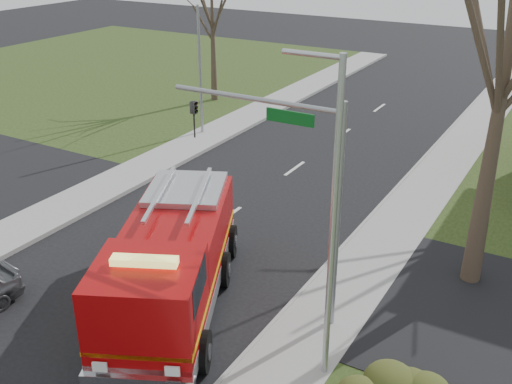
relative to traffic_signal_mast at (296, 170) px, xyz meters
The scene contains 9 objects.
ground 7.18m from the traffic_signal_mast, 163.94° to the right, with size 120.00×120.00×0.00m, color black.
sidewalk_right 4.97m from the traffic_signal_mast, 56.58° to the right, with size 2.40×80.00×0.15m, color gray.
sidewalk_left 12.41m from the traffic_signal_mast, behind, with size 2.40×80.00×0.15m, color gray.
bare_tree_near 6.78m from the traffic_signal_mast, 46.37° to the left, with size 6.00×6.00×12.00m.
bare_tree_left 23.97m from the traffic_signal_mast, 129.43° to the left, with size 4.50×4.50×9.00m.
traffic_signal_mast is the anchor object (origin of this frame).
streetlight_pole 2.78m from the traffic_signal_mast, 46.02° to the right, with size 1.48×0.16×8.40m.
utility_pole_far 17.38m from the traffic_signal_mast, 133.85° to the left, with size 0.14×0.14×7.00m, color gray.
fire_engine 4.85m from the traffic_signal_mast, 154.04° to the right, with size 5.98×8.57×3.29m.
Camera 1 is at (11.86, -12.06, 10.83)m, focal length 42.00 mm.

